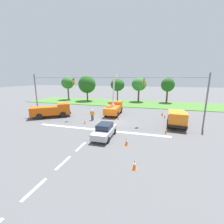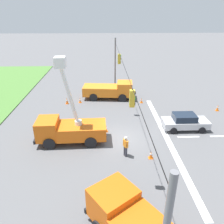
# 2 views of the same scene
# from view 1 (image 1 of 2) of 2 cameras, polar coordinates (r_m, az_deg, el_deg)

# --- Properties ---
(ground_plane) EXTENTS (200.00, 200.00, 0.00)m
(ground_plane) POSITION_cam_1_polar(r_m,az_deg,el_deg) (23.20, -1.43, -3.58)
(ground_plane) COLOR #565659
(grass_verge) EXTENTS (56.00, 12.00, 0.10)m
(grass_verge) POSITION_cam_1_polar(r_m,az_deg,el_deg) (40.32, 6.19, 3.48)
(grass_verge) COLOR #477533
(grass_verge) RESTS_ON ground
(lane_markings) EXTENTS (17.60, 15.25, 0.01)m
(lane_markings) POSITION_cam_1_polar(r_m,az_deg,el_deg) (18.28, -6.62, -8.26)
(lane_markings) COLOR silver
(lane_markings) RESTS_ON ground
(signal_gantry) EXTENTS (26.20, 0.33, 7.20)m
(signal_gantry) POSITION_cam_1_polar(r_m,az_deg,el_deg) (22.38, -1.61, 6.92)
(signal_gantry) COLOR slate
(signal_gantry) RESTS_ON ground
(tree_far_west) EXTENTS (3.72, 3.67, 6.93)m
(tree_far_west) POSITION_cam_1_polar(r_m,az_deg,el_deg) (47.59, -16.52, 10.58)
(tree_far_west) COLOR brown
(tree_far_west) RESTS_ON ground
(tree_west) EXTENTS (4.91, 4.57, 7.22)m
(tree_west) POSITION_cam_1_polar(r_m,az_deg,el_deg) (43.76, -9.51, 10.32)
(tree_west) COLOR brown
(tree_west) RESTS_ON ground
(tree_centre) EXTENTS (3.68, 3.96, 6.43)m
(tree_centre) POSITION_cam_1_polar(r_m,az_deg,el_deg) (40.73, 2.13, 10.29)
(tree_centre) COLOR brown
(tree_centre) RESTS_ON ground
(tree_east) EXTENTS (3.95, 3.96, 6.73)m
(tree_east) POSITION_cam_1_polar(r_m,az_deg,el_deg) (42.39, 10.24, 10.34)
(tree_east) COLOR brown
(tree_east) RESTS_ON ground
(tree_far_east) EXTENTS (3.46, 3.30, 6.62)m
(tree_far_east) POSITION_cam_1_polar(r_m,az_deg,el_deg) (42.60, 20.49, 9.63)
(tree_far_east) COLOR brown
(tree_far_east) RESTS_ON ground
(utility_truck_bucket_lift) EXTENTS (2.48, 6.01, 7.31)m
(utility_truck_bucket_lift) POSITION_cam_1_polar(r_m,az_deg,el_deg) (27.24, 0.73, 1.83)
(utility_truck_bucket_lift) COLOR orange
(utility_truck_bucket_lift) RESTS_ON ground
(utility_truck_support_near) EXTENTS (6.51, 5.59, 2.26)m
(utility_truck_support_near) POSITION_cam_1_polar(r_m,az_deg,el_deg) (27.56, -22.02, 0.71)
(utility_truck_support_near) COLOR #D6560F
(utility_truck_support_near) RESTS_ON ground
(utility_truck_support_far) EXTENTS (2.86, 6.55, 2.21)m
(utility_truck_support_far) POSITION_cam_1_polar(r_m,az_deg,el_deg) (22.95, 23.49, -1.90)
(utility_truck_support_far) COLOR orange
(utility_truck_support_far) RESTS_ON ground
(sedan_silver) EXTENTS (1.93, 4.30, 1.56)m
(sedan_silver) POSITION_cam_1_polar(r_m,az_deg,el_deg) (17.00, -2.85, -7.02)
(sedan_silver) COLOR #B7B7BC
(sedan_silver) RESTS_ON ground
(road_worker) EXTENTS (0.59, 0.39, 1.77)m
(road_worker) POSITION_cam_1_polar(r_m,az_deg,el_deg) (23.78, -7.52, -0.79)
(road_worker) COLOR #383842
(road_worker) RESTS_ON ground
(traffic_cone_foreground_left) EXTENTS (0.36, 0.36, 0.61)m
(traffic_cone_foreground_left) POSITION_cam_1_polar(r_m,az_deg,el_deg) (19.30, 19.81, -6.90)
(traffic_cone_foreground_left) COLOR orange
(traffic_cone_foreground_left) RESTS_ON ground
(traffic_cone_foreground_right) EXTENTS (0.36, 0.36, 0.65)m
(traffic_cone_foreground_right) POSITION_cam_1_polar(r_m,az_deg,el_deg) (24.11, 2.38, -2.18)
(traffic_cone_foreground_right) COLOR orange
(traffic_cone_foreground_right) RESTS_ON ground
(traffic_cone_mid_left) EXTENTS (0.36, 0.36, 0.66)m
(traffic_cone_mid_left) POSITION_cam_1_polar(r_m,az_deg,el_deg) (22.41, -10.31, -3.53)
(traffic_cone_mid_left) COLOR orange
(traffic_cone_mid_left) RESTS_ON ground
(traffic_cone_mid_right) EXTENTS (0.36, 0.36, 0.81)m
(traffic_cone_mid_right) POSITION_cam_1_polar(r_m,az_deg,el_deg) (28.08, 18.61, -0.50)
(traffic_cone_mid_right) COLOR orange
(traffic_cone_mid_right) RESTS_ON ground
(traffic_cone_near_bucket) EXTENTS (0.36, 0.36, 0.64)m
(traffic_cone_near_bucket) POSITION_cam_1_polar(r_m,az_deg,el_deg) (30.95, -18.53, 0.52)
(traffic_cone_near_bucket) COLOR orange
(traffic_cone_near_bucket) RESTS_ON ground
(traffic_cone_lane_edge_b) EXTENTS (0.36, 0.36, 0.61)m
(traffic_cone_lane_edge_b) POSITION_cam_1_polar(r_m,az_deg,el_deg) (26.62, 19.44, -1.51)
(traffic_cone_lane_edge_b) COLOR orange
(traffic_cone_lane_edge_b) RESTS_ON ground
(traffic_cone_far_left) EXTENTS (0.36, 0.36, 0.72)m
(traffic_cone_far_left) POSITION_cam_1_polar(r_m,az_deg,el_deg) (11.74, 8.51, -19.23)
(traffic_cone_far_left) COLOR orange
(traffic_cone_far_left) RESTS_ON ground
(traffic_cone_far_right) EXTENTS (0.36, 0.36, 0.74)m
(traffic_cone_far_right) POSITION_cam_1_polar(r_m,az_deg,el_deg) (15.28, 5.55, -11.14)
(traffic_cone_far_right) COLOR orange
(traffic_cone_far_right) RESTS_ON ground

